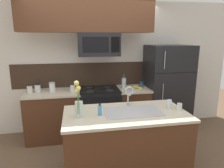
{
  "coord_description": "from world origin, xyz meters",
  "views": [
    {
      "loc": [
        -0.44,
        -2.77,
        1.88
      ],
      "look_at": [
        0.13,
        0.27,
        1.16
      ],
      "focal_mm": 32.0,
      "sensor_mm": 36.0,
      "label": 1
    }
  ],
  "objects_px": {
    "spare_glass": "(179,107)",
    "storage_jar_squat": "(73,88)",
    "banana_bunch": "(139,87)",
    "dish_soap_bottle": "(100,110)",
    "drinking_glass": "(169,104)",
    "microwave": "(99,44)",
    "sink_faucet": "(129,93)",
    "storage_jar_medium": "(38,88)",
    "coffee_tin": "(142,84)",
    "storage_jar_short": "(52,87)",
    "flower_vase": "(79,106)",
    "storage_jar_tall": "(30,89)",
    "french_press": "(124,83)",
    "refrigerator": "(167,88)",
    "stove_range": "(100,112)"
  },
  "relations": [
    {
      "from": "storage_jar_medium",
      "to": "french_press",
      "type": "height_order",
      "value": "french_press"
    },
    {
      "from": "storage_jar_squat",
      "to": "banana_bunch",
      "type": "distance_m",
      "value": 1.27
    },
    {
      "from": "banana_bunch",
      "to": "drinking_glass",
      "type": "height_order",
      "value": "drinking_glass"
    },
    {
      "from": "microwave",
      "to": "storage_jar_tall",
      "type": "height_order",
      "value": "microwave"
    },
    {
      "from": "banana_bunch",
      "to": "storage_jar_short",
      "type": "bearing_deg",
      "value": 176.92
    },
    {
      "from": "storage_jar_tall",
      "to": "storage_jar_medium",
      "type": "height_order",
      "value": "storage_jar_medium"
    },
    {
      "from": "drinking_glass",
      "to": "coffee_tin",
      "type": "bearing_deg",
      "value": 88.63
    },
    {
      "from": "storage_jar_squat",
      "to": "flower_vase",
      "type": "xyz_separation_m",
      "value": [
        0.08,
        -1.26,
        0.08
      ]
    },
    {
      "from": "stove_range",
      "to": "sink_faucet",
      "type": "relative_size",
      "value": 3.04
    },
    {
      "from": "storage_jar_tall",
      "to": "dish_soap_bottle",
      "type": "height_order",
      "value": "dish_soap_bottle"
    },
    {
      "from": "storage_jar_tall",
      "to": "storage_jar_medium",
      "type": "xyz_separation_m",
      "value": [
        0.13,
        0.03,
        0.0
      ]
    },
    {
      "from": "banana_bunch",
      "to": "coffee_tin",
      "type": "distance_m",
      "value": 0.15
    },
    {
      "from": "stove_range",
      "to": "storage_jar_squat",
      "type": "height_order",
      "value": "storage_jar_squat"
    },
    {
      "from": "storage_jar_medium",
      "to": "flower_vase",
      "type": "height_order",
      "value": "flower_vase"
    },
    {
      "from": "storage_jar_medium",
      "to": "french_press",
      "type": "distance_m",
      "value": 1.62
    },
    {
      "from": "banana_bunch",
      "to": "coffee_tin",
      "type": "xyz_separation_m",
      "value": [
        0.09,
        0.11,
        0.03
      ]
    },
    {
      "from": "refrigerator",
      "to": "banana_bunch",
      "type": "height_order",
      "value": "refrigerator"
    },
    {
      "from": "microwave",
      "to": "spare_glass",
      "type": "distance_m",
      "value": 1.78
    },
    {
      "from": "microwave",
      "to": "dish_soap_bottle",
      "type": "relative_size",
      "value": 4.51
    },
    {
      "from": "storage_jar_medium",
      "to": "coffee_tin",
      "type": "bearing_deg",
      "value": 0.4
    },
    {
      "from": "banana_bunch",
      "to": "french_press",
      "type": "relative_size",
      "value": 0.71
    },
    {
      "from": "stove_range",
      "to": "storage_jar_squat",
      "type": "distance_m",
      "value": 0.72
    },
    {
      "from": "spare_glass",
      "to": "storage_jar_squat",
      "type": "bearing_deg",
      "value": 139.16
    },
    {
      "from": "storage_jar_tall",
      "to": "drinking_glass",
      "type": "height_order",
      "value": "storage_jar_tall"
    },
    {
      "from": "dish_soap_bottle",
      "to": "storage_jar_short",
      "type": "bearing_deg",
      "value": 118.72
    },
    {
      "from": "flower_vase",
      "to": "coffee_tin",
      "type": "bearing_deg",
      "value": 46.51
    },
    {
      "from": "spare_glass",
      "to": "stove_range",
      "type": "bearing_deg",
      "value": 126.48
    },
    {
      "from": "storage_jar_tall",
      "to": "spare_glass",
      "type": "bearing_deg",
      "value": -30.38
    },
    {
      "from": "french_press",
      "to": "dish_soap_bottle",
      "type": "height_order",
      "value": "french_press"
    },
    {
      "from": "french_press",
      "to": "storage_jar_medium",
      "type": "bearing_deg",
      "value": -179.16
    },
    {
      "from": "stove_range",
      "to": "microwave",
      "type": "height_order",
      "value": "microwave"
    },
    {
      "from": "storage_jar_short",
      "to": "dish_soap_bottle",
      "type": "distance_m",
      "value": 1.49
    },
    {
      "from": "spare_glass",
      "to": "storage_jar_short",
      "type": "bearing_deg",
      "value": 144.08
    },
    {
      "from": "refrigerator",
      "to": "coffee_tin",
      "type": "height_order",
      "value": "refrigerator"
    },
    {
      "from": "storage_jar_tall",
      "to": "banana_bunch",
      "type": "relative_size",
      "value": 0.78
    },
    {
      "from": "stove_range",
      "to": "microwave",
      "type": "distance_m",
      "value": 1.3
    },
    {
      "from": "storage_jar_tall",
      "to": "storage_jar_short",
      "type": "distance_m",
      "value": 0.39
    },
    {
      "from": "storage_jar_tall",
      "to": "banana_bunch",
      "type": "height_order",
      "value": "storage_jar_tall"
    },
    {
      "from": "storage_jar_tall",
      "to": "drinking_glass",
      "type": "relative_size",
      "value": 1.17
    },
    {
      "from": "refrigerator",
      "to": "banana_bunch",
      "type": "relative_size",
      "value": 9.11
    },
    {
      "from": "storage_jar_short",
      "to": "drinking_glass",
      "type": "distance_m",
      "value": 2.11
    },
    {
      "from": "banana_bunch",
      "to": "dish_soap_bottle",
      "type": "relative_size",
      "value": 1.16
    },
    {
      "from": "storage_jar_squat",
      "to": "stove_range",
      "type": "bearing_deg",
      "value": 4.17
    },
    {
      "from": "banana_bunch",
      "to": "flower_vase",
      "type": "relative_size",
      "value": 0.4
    },
    {
      "from": "banana_bunch",
      "to": "refrigerator",
      "type": "bearing_deg",
      "value": 7.28
    },
    {
      "from": "refrigerator",
      "to": "french_press",
      "type": "relative_size",
      "value": 6.51
    },
    {
      "from": "refrigerator",
      "to": "storage_jar_medium",
      "type": "distance_m",
      "value": 2.52
    },
    {
      "from": "sink_faucet",
      "to": "spare_glass",
      "type": "relative_size",
      "value": 3.28
    },
    {
      "from": "stove_range",
      "to": "sink_faucet",
      "type": "height_order",
      "value": "sink_faucet"
    },
    {
      "from": "banana_bunch",
      "to": "dish_soap_bottle",
      "type": "xyz_separation_m",
      "value": [
        -0.92,
        -1.22,
        0.05
      ]
    }
  ]
}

